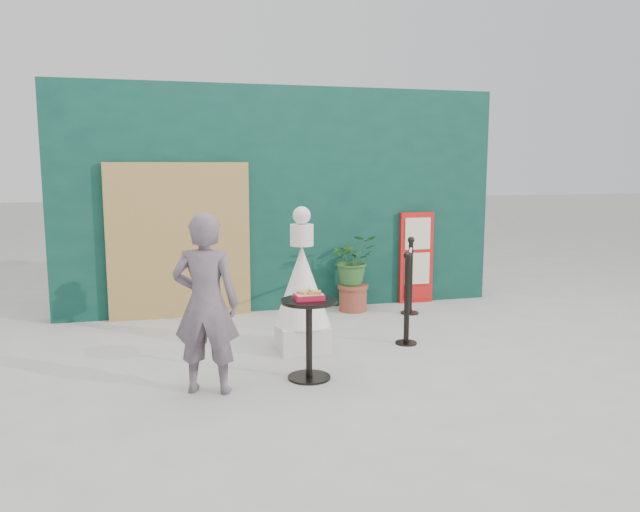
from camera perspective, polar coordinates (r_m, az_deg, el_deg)
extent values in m
plane|color=#ADAAA5|center=(5.81, 3.15, -11.51)|extent=(60.00, 60.00, 0.00)
cube|color=#0B332B|center=(8.52, -3.43, 5.19)|extent=(6.00, 0.30, 3.00)
cube|color=tan|center=(8.19, -12.74, 1.35)|extent=(1.80, 0.08, 2.00)
imported|color=slate|center=(5.46, -10.40, -4.32)|extent=(0.67, 0.54, 1.58)
cube|color=red|center=(9.01, 8.78, -0.15)|extent=(0.50, 0.06, 1.30)
cube|color=beige|center=(8.93, 8.92, 2.03)|extent=(0.38, 0.02, 0.45)
cube|color=beige|center=(9.00, 8.85, -1.13)|extent=(0.38, 0.02, 0.45)
cube|color=red|center=(9.07, 8.80, -3.31)|extent=(0.38, 0.02, 0.18)
cube|color=silver|center=(6.74, -1.64, -7.41)|extent=(0.52, 0.52, 0.28)
cone|color=white|center=(6.61, -1.66, -2.70)|extent=(0.60, 0.60, 0.85)
cylinder|color=white|center=(6.53, -1.68, 1.92)|extent=(0.24, 0.24, 0.23)
sphere|color=white|center=(6.51, -1.69, 3.73)|extent=(0.19, 0.19, 0.19)
cylinder|color=black|center=(5.92, -1.00, -11.02)|extent=(0.40, 0.40, 0.02)
cylinder|color=black|center=(5.81, -1.01, -7.76)|extent=(0.06, 0.06, 0.72)
cylinder|color=black|center=(5.72, -1.02, -4.15)|extent=(0.52, 0.52, 0.03)
cube|color=#BA1331|center=(5.71, -1.02, -3.76)|extent=(0.26, 0.19, 0.05)
cube|color=red|center=(5.70, -1.02, -3.49)|extent=(0.24, 0.17, 0.00)
cube|color=#E1B952|center=(5.70, -1.43, -3.34)|extent=(0.15, 0.14, 0.02)
cube|color=#C08746|center=(5.69, -0.48, -3.35)|extent=(0.13, 0.13, 0.02)
cone|color=yellow|center=(5.75, -0.95, -3.06)|extent=(0.06, 0.06, 0.06)
cylinder|color=brown|center=(8.49, 3.02, -3.99)|extent=(0.37, 0.37, 0.31)
cylinder|color=brown|center=(8.45, 3.03, -2.79)|extent=(0.42, 0.42, 0.05)
imported|color=#2C5C27|center=(8.38, 3.05, -0.32)|extent=(0.62, 0.53, 0.69)
cylinder|color=black|center=(7.05, 7.87, -7.87)|extent=(0.24, 0.24, 0.02)
cylinder|color=black|center=(6.94, 7.95, -4.14)|extent=(0.06, 0.06, 0.96)
sphere|color=black|center=(6.84, 8.04, 0.03)|extent=(0.09, 0.09, 0.09)
cylinder|color=black|center=(8.44, 8.19, -5.16)|extent=(0.24, 0.24, 0.02)
cylinder|color=black|center=(8.34, 8.26, -2.02)|extent=(0.06, 0.06, 0.96)
sphere|color=black|center=(8.26, 8.33, 1.46)|extent=(0.09, 0.09, 0.09)
cylinder|color=white|center=(7.57, 8.18, -0.01)|extent=(0.63, 1.31, 0.03)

